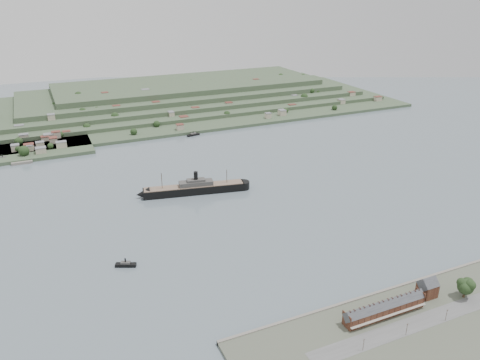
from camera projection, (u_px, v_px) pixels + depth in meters
name	position (u px, v px, depth m)	size (l,w,h in m)	color
ground	(270.00, 204.00, 426.93)	(1400.00, 1400.00, 0.00)	slate
near_shore	(419.00, 331.00, 269.46)	(220.00, 80.00, 2.60)	#4C5142
terrace_row	(384.00, 308.00, 279.19)	(55.60, 9.80, 11.07)	#472519
gabled_building	(428.00, 287.00, 296.13)	(10.40, 10.18, 14.09)	#472519
far_peninsula	(174.00, 99.00, 763.44)	(760.00, 309.00, 30.00)	#334830
steamship	(191.00, 189.00, 446.33)	(108.41, 32.24, 26.20)	black
tugboat	(126.00, 264.00, 332.13)	(14.96, 9.55, 6.59)	black
ferry_west	(3.00, 159.00, 531.03)	(20.20, 10.09, 7.30)	black
ferry_east	(193.00, 135.00, 616.84)	(17.29, 7.36, 6.28)	black
fig_tree	(467.00, 286.00, 293.61)	(12.48, 10.81, 13.93)	#402F1D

